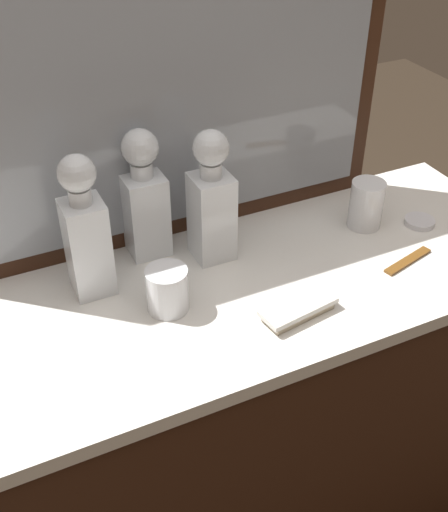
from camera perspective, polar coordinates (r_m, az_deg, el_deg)
The scene contains 10 objects.
dresser at distance 1.60m, azimuth 0.00°, elevation -15.96°, with size 1.40×0.50×0.93m.
dresser_mirror at distance 1.28m, azimuth -4.56°, elevation 14.30°, with size 0.95×0.03×0.64m.
crystal_decanter_left at distance 1.32m, azimuth -7.02°, elevation 4.49°, with size 0.08×0.08×0.28m.
crystal_decanter_far_right at distance 1.22m, azimuth -12.04°, elevation 1.45°, with size 0.08×0.08×0.29m.
crystal_decanter_center at distance 1.29m, azimuth -1.10°, elevation 4.24°, with size 0.08×0.08×0.28m.
crystal_tumbler_far_left at distance 1.45m, azimuth 12.44°, elevation 4.33°, with size 0.07×0.07×0.11m.
crystal_tumbler_front at distance 1.20m, azimuth -5.02°, elevation -3.13°, with size 0.08×0.08×0.09m.
silver_brush_left at distance 1.21m, azimuth 6.58°, elevation -4.70°, with size 0.16×0.08×0.02m.
porcelain_dish at distance 1.51m, azimuth 16.90°, elevation 2.93°, with size 0.07×0.07×0.01m.
tortoiseshell_comb at distance 1.38m, azimuth 15.93°, elevation -0.41°, with size 0.13×0.05×0.01m.
Camera 1 is at (-0.42, -0.89, 1.73)m, focal length 45.26 mm.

